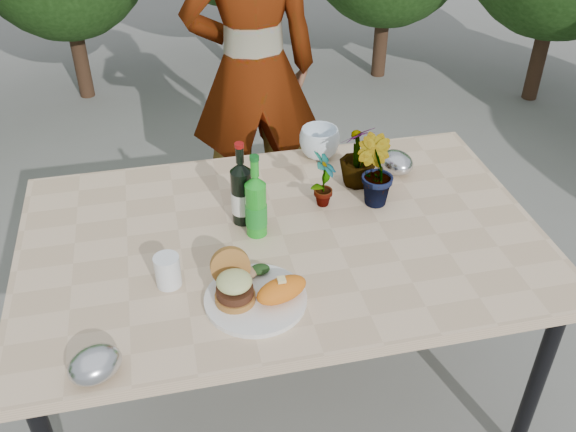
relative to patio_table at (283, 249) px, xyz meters
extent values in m
plane|color=slate|center=(0.00, 0.00, -0.69)|extent=(80.00, 80.00, 0.00)
cube|color=beige|center=(0.00, 0.00, 0.04)|extent=(1.60, 1.00, 0.04)
cylinder|color=black|center=(0.72, -0.42, -0.34)|extent=(0.05, 0.05, 0.71)
cylinder|color=black|center=(-0.72, 0.42, -0.34)|extent=(0.05, 0.05, 0.71)
cylinder|color=black|center=(0.72, 0.42, -0.34)|extent=(0.05, 0.05, 0.71)
cylinder|color=#382316|center=(-0.80, 2.80, -0.48)|extent=(0.10, 0.10, 0.42)
cylinder|color=#382316|center=(0.30, 3.00, -0.44)|extent=(0.10, 0.10, 0.50)
cylinder|color=#382316|center=(1.30, 2.70, -0.50)|extent=(0.10, 0.10, 0.38)
cylinder|color=#382316|center=(2.20, 2.10, -0.47)|extent=(0.10, 0.10, 0.44)
cylinder|color=white|center=(-0.13, -0.27, 0.06)|extent=(0.28, 0.28, 0.01)
cylinder|color=#B7722D|center=(-0.19, -0.27, 0.08)|extent=(0.11, 0.11, 0.02)
cylinder|color=#472314|center=(-0.19, -0.27, 0.10)|extent=(0.10, 0.10, 0.02)
ellipsoid|color=beige|center=(-0.19, -0.27, 0.14)|extent=(0.10, 0.10, 0.04)
cylinder|color=#B7722D|center=(-0.19, -0.20, 0.13)|extent=(0.11, 0.06, 0.11)
ellipsoid|color=orange|center=(-0.06, -0.29, 0.10)|extent=(0.17, 0.12, 0.06)
ellipsoid|color=olive|center=(-0.13, -0.18, 0.08)|extent=(0.04, 0.04, 0.02)
ellipsoid|color=#193814|center=(-0.10, -0.18, 0.09)|extent=(0.06, 0.04, 0.03)
cylinder|color=black|center=(-0.11, 0.10, 0.15)|extent=(0.07, 0.07, 0.18)
cylinder|color=white|center=(-0.11, 0.10, 0.13)|extent=(0.07, 0.07, 0.07)
cone|color=black|center=(-0.11, 0.10, 0.26)|extent=(0.07, 0.07, 0.03)
cylinder|color=black|center=(-0.11, 0.10, 0.30)|extent=(0.02, 0.02, 0.05)
cylinder|color=maroon|center=(-0.11, 0.10, 0.33)|extent=(0.03, 0.03, 0.01)
cylinder|color=#1C9B20|center=(-0.07, 0.03, 0.15)|extent=(0.06, 0.06, 0.18)
cylinder|color=#198C26|center=(-0.07, 0.03, 0.13)|extent=(0.07, 0.07, 0.07)
cone|color=#1C9B20|center=(-0.07, 0.03, 0.25)|extent=(0.06, 0.06, 0.03)
cylinder|color=#1C9B20|center=(-0.07, 0.03, 0.29)|extent=(0.02, 0.02, 0.05)
cylinder|color=#0C5919|center=(-0.07, 0.03, 0.33)|extent=(0.03, 0.03, 0.01)
cylinder|color=white|center=(-0.36, -0.15, 0.10)|extent=(0.07, 0.07, 0.09)
imported|color=#1F501B|center=(0.16, 0.13, 0.16)|extent=(0.11, 0.13, 0.20)
imported|color=#2B5B1F|center=(0.33, 0.11, 0.17)|extent=(0.16, 0.17, 0.23)
imported|color=#295A1E|center=(0.31, 0.23, 0.17)|extent=(0.17, 0.17, 0.22)
imported|color=white|center=(0.23, 0.43, 0.11)|extent=(0.16, 0.16, 0.11)
ellipsoid|color=silver|center=(-0.55, -0.44, 0.10)|extent=(0.17, 0.16, 0.08)
ellipsoid|color=#B7B8BE|center=(0.47, 0.27, 0.10)|extent=(0.15, 0.16, 0.08)
imported|color=#936749|center=(0.10, 1.09, 0.13)|extent=(0.60, 0.40, 1.64)
camera|label=1|loc=(-0.32, -1.53, 1.27)|focal=40.00mm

